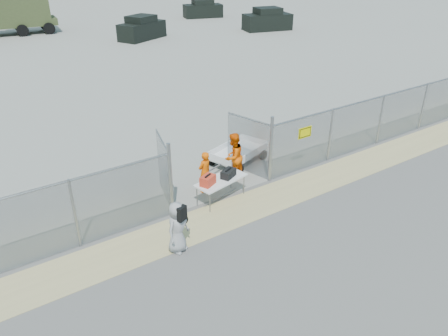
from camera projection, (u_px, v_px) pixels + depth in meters
ground at (260, 224)px, 13.63m from camera, size 160.00×160.00×0.00m
tarmac_inside at (7, 28)px, 44.58m from camera, size 160.00×80.00×0.01m
dirt_strip at (241, 209)px, 14.36m from camera, size 44.00×1.60×0.01m
chain_link_fence at (224, 168)px, 14.59m from camera, size 40.00×0.20×2.20m
folding_table at (221, 190)px, 14.72m from camera, size 1.96×1.13×0.78m
orange_bag at (208, 180)px, 14.16m from camera, size 0.60×0.52×0.31m
black_duffel at (228, 174)px, 14.64m from camera, size 0.64×0.53×0.27m
security_worker_left at (205, 172)px, 15.05m from camera, size 0.63×0.49×1.52m
security_worker_right at (233, 157)px, 15.82m from camera, size 1.05×0.94×1.80m
visitor at (177, 227)px, 12.11m from camera, size 0.90×0.78×1.56m
utility_trailer at (238, 154)px, 17.25m from camera, size 3.33×2.42×0.73m
military_truck at (16, 16)px, 40.71m from camera, size 7.14×3.26×3.30m
parked_vehicle_near at (142, 28)px, 38.90m from camera, size 4.86×3.70×2.00m
parked_vehicle_mid at (203, 9)px, 50.17m from camera, size 4.69×3.08×1.96m
parked_vehicle_far at (267, 19)px, 42.90m from camera, size 4.99×3.12×2.09m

